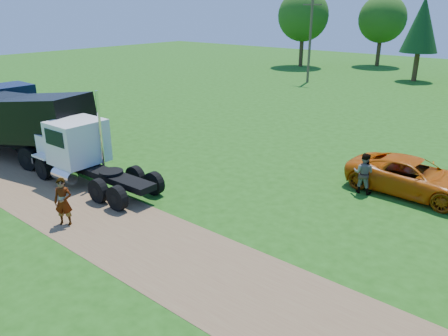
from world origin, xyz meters
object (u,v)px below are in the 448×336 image
Objects in this scene: black_dump_truck at (24,122)px; navy_truck at (15,114)px; white_semi_tractor at (79,151)px; orange_pickup at (413,177)px; spectator_a at (63,202)px.

navy_truck is at bearing 147.51° from black_dump_truck.
white_semi_tractor reaches higher than orange_pickup.
black_dump_truck reaches higher than orange_pickup.
white_semi_tractor is 4.63m from spectator_a.
navy_truck is 13.26m from spectator_a.
black_dump_truck is 9.09m from spectator_a.
white_semi_tractor is at bearing -7.29° from navy_truck.
navy_truck reaches higher than spectator_a.
spectator_a is (3.47, -3.01, -0.56)m from white_semi_tractor.
spectator_a is (8.52, -2.95, -1.18)m from black_dump_truck.
navy_truck is 4.19× the size of spectator_a.
spectator_a is (-9.35, -11.78, 0.15)m from orange_pickup.
orange_pickup is (17.87, 8.83, -1.33)m from black_dump_truck.
orange_pickup is 3.02× the size of spectator_a.
navy_truck is at bearing 170.26° from white_semi_tractor.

